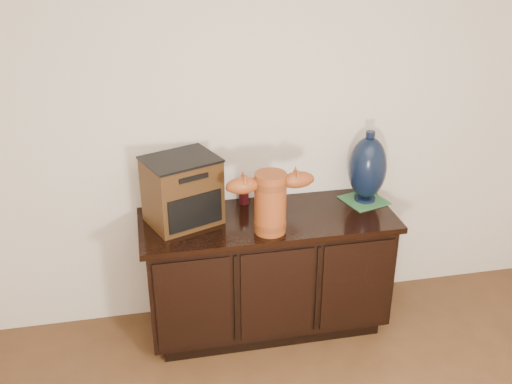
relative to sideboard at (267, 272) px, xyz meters
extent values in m
plane|color=#F1E3D0|center=(0.00, 0.27, 0.91)|extent=(4.50, 0.00, 4.50)
cube|color=black|center=(0.00, 0.00, -0.35)|extent=(1.29, 0.45, 0.08)
cube|color=black|center=(0.00, 0.00, 0.01)|extent=(1.40, 0.50, 0.64)
cube|color=black|center=(0.00, 0.00, 0.35)|extent=(1.46, 0.56, 0.03)
cube|color=black|center=(-0.47, -0.25, 0.01)|extent=(0.41, 0.01, 0.56)
cube|color=black|center=(0.00, -0.25, 0.01)|extent=(0.41, 0.01, 0.56)
cube|color=black|center=(0.47, -0.25, 0.01)|extent=(0.41, 0.01, 0.56)
cylinder|color=#9A461C|center=(-0.02, -0.16, 0.54)|extent=(0.18, 0.18, 0.34)
cylinder|color=#41190C|center=(-0.02, -0.16, 0.41)|extent=(0.18, 0.18, 0.03)
cylinder|color=#41190C|center=(-0.02, -0.16, 0.65)|extent=(0.18, 0.18, 0.03)
ellipsoid|color=#9A461C|center=(-0.17, -0.16, 0.66)|extent=(0.19, 0.09, 0.09)
ellipsoid|color=#9A461C|center=(0.13, -0.15, 0.66)|extent=(0.19, 0.09, 0.09)
cube|color=#3B230E|center=(-0.47, 0.05, 0.55)|extent=(0.45, 0.41, 0.37)
cube|color=black|center=(-0.42, -0.09, 0.50)|extent=(0.30, 0.12, 0.19)
cube|color=black|center=(-0.47, 0.05, 0.74)|extent=(0.47, 0.42, 0.01)
cube|color=#306C3C|center=(0.61, 0.09, 0.37)|extent=(0.29, 0.29, 0.01)
cylinder|color=black|center=(0.62, 0.09, 0.38)|extent=(0.13, 0.13, 0.02)
ellipsoid|color=black|center=(0.62, 0.09, 0.58)|extent=(0.28, 0.28, 0.38)
cylinder|color=black|center=(0.62, 0.09, 0.79)|extent=(0.05, 0.05, 0.04)
cylinder|color=maroon|center=(-0.10, 0.21, 0.44)|extent=(0.06, 0.06, 0.15)
cylinder|color=silver|center=(-0.10, 0.21, 0.53)|extent=(0.06, 0.06, 0.02)
camera|label=1|loc=(-0.66, -2.93, 1.97)|focal=42.00mm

